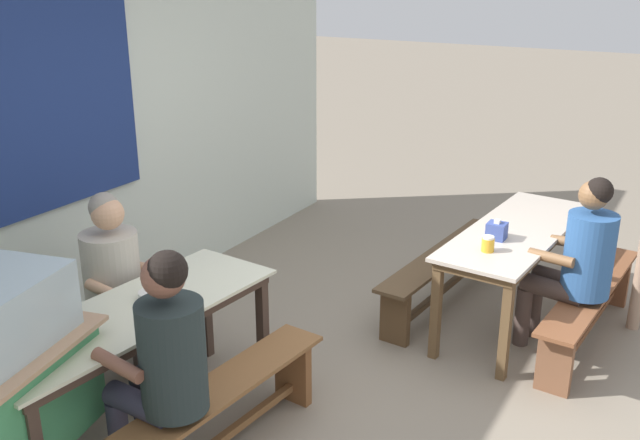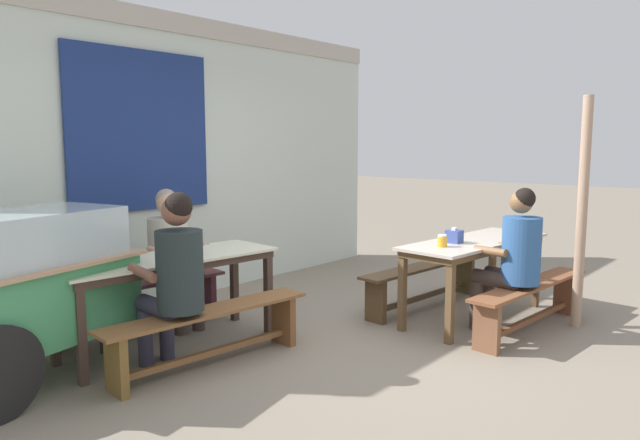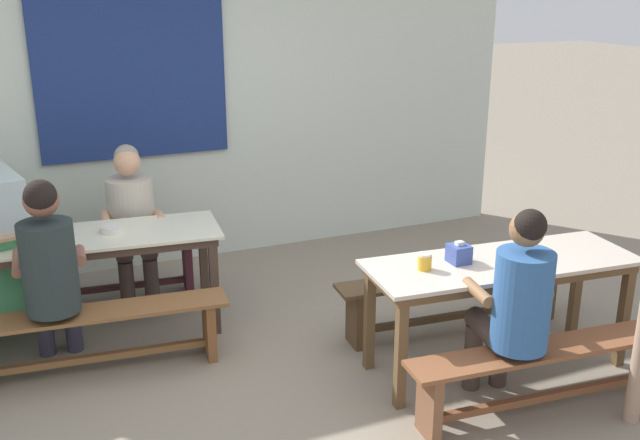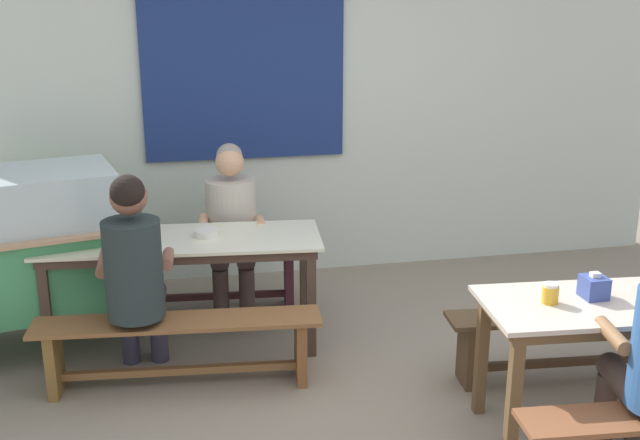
{
  "view_description": "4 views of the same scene",
  "coord_description": "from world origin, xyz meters",
  "px_view_note": "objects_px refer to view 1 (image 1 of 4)",
  "views": [
    {
      "loc": [
        -3.68,
        -1.41,
        2.55
      ],
      "look_at": [
        -0.15,
        0.61,
        1.1
      ],
      "focal_mm": 40.36,
      "sensor_mm": 36.0,
      "label": 1
    },
    {
      "loc": [
        -3.83,
        -2.65,
        1.65
      ],
      "look_at": [
        -0.24,
        0.41,
        1.03
      ],
      "focal_mm": 33.1,
      "sensor_mm": 36.0,
      "label": 2
    },
    {
      "loc": [
        -1.46,
        -3.7,
        2.44
      ],
      "look_at": [
        0.28,
        0.43,
        0.93
      ],
      "focal_mm": 40.74,
      "sensor_mm": 36.0,
      "label": 3
    },
    {
      "loc": [
        -1.18,
        -3.52,
        2.33
      ],
      "look_at": [
        -0.3,
        0.75,
        0.97
      ],
      "focal_mm": 43.32,
      "sensor_mm": 36.0,
      "label": 4
    }
  ],
  "objects_px": {
    "dining_table_near": "(516,239)",
    "bench_far_back": "(76,353)",
    "bench_near_back": "(442,269)",
    "bench_near_front": "(589,305)",
    "bench_far_front": "(210,416)",
    "condiment_jar": "(488,244)",
    "person_left_back_turned": "(164,357)",
    "soup_bowl": "(152,295)",
    "person_center_facing": "(118,277)",
    "person_near_front": "(577,258)",
    "tissue_box": "(497,231)",
    "dining_table_far": "(133,323)"
  },
  "relations": [
    {
      "from": "person_left_back_turned",
      "to": "soup_bowl",
      "type": "height_order",
      "value": "person_left_back_turned"
    },
    {
      "from": "dining_table_far",
      "to": "bench_far_front",
      "type": "bearing_deg",
      "value": -95.4
    },
    {
      "from": "tissue_box",
      "to": "condiment_jar",
      "type": "relative_size",
      "value": 1.31
    },
    {
      "from": "bench_far_front",
      "to": "person_left_back_turned",
      "type": "bearing_deg",
      "value": 159.69
    },
    {
      "from": "person_center_facing",
      "to": "bench_far_front",
      "type": "bearing_deg",
      "value": -112.29
    },
    {
      "from": "dining_table_far",
      "to": "dining_table_near",
      "type": "bearing_deg",
      "value": -32.52
    },
    {
      "from": "bench_near_back",
      "to": "bench_near_front",
      "type": "distance_m",
      "value": 1.12
    },
    {
      "from": "bench_near_front",
      "to": "soup_bowl",
      "type": "relative_size",
      "value": 11.08
    },
    {
      "from": "person_near_front",
      "to": "tissue_box",
      "type": "bearing_deg",
      "value": 92.26
    },
    {
      "from": "person_left_back_turned",
      "to": "bench_near_front",
      "type": "bearing_deg",
      "value": -31.49
    },
    {
      "from": "person_center_facing",
      "to": "bench_far_back",
      "type": "bearing_deg",
      "value": 164.71
    },
    {
      "from": "dining_table_far",
      "to": "bench_near_back",
      "type": "xyz_separation_m",
      "value": [
        2.39,
        -0.94,
        -0.38
      ]
    },
    {
      "from": "dining_table_near",
      "to": "bench_far_back",
      "type": "bearing_deg",
      "value": 138.14
    },
    {
      "from": "bench_near_front",
      "to": "person_near_front",
      "type": "height_order",
      "value": "person_near_front"
    },
    {
      "from": "dining_table_near",
      "to": "bench_near_front",
      "type": "relative_size",
      "value": 1.01
    },
    {
      "from": "bench_far_front",
      "to": "person_center_facing",
      "type": "distance_m",
      "value": 1.19
    },
    {
      "from": "bench_far_front",
      "to": "tissue_box",
      "type": "relative_size",
      "value": 12.21
    },
    {
      "from": "bench_far_back",
      "to": "tissue_box",
      "type": "bearing_deg",
      "value": -44.42
    },
    {
      "from": "dining_table_near",
      "to": "condiment_jar",
      "type": "height_order",
      "value": "condiment_jar"
    },
    {
      "from": "bench_far_front",
      "to": "bench_near_front",
      "type": "height_order",
      "value": "same"
    },
    {
      "from": "bench_far_front",
      "to": "bench_near_front",
      "type": "relative_size",
      "value": 0.96
    },
    {
      "from": "dining_table_near",
      "to": "bench_far_back",
      "type": "xyz_separation_m",
      "value": [
        -2.29,
        2.06,
        -0.37
      ]
    },
    {
      "from": "bench_far_front",
      "to": "person_near_front",
      "type": "height_order",
      "value": "person_near_front"
    },
    {
      "from": "dining_table_near",
      "to": "person_center_facing",
      "type": "xyz_separation_m",
      "value": [
        -1.98,
        1.97,
        0.04
      ]
    },
    {
      "from": "bench_far_front",
      "to": "soup_bowl",
      "type": "relative_size",
      "value": 10.68
    },
    {
      "from": "bench_near_back",
      "to": "condiment_jar",
      "type": "bearing_deg",
      "value": -138.69
    },
    {
      "from": "bench_far_front",
      "to": "condiment_jar",
      "type": "bearing_deg",
      "value": -25.2
    },
    {
      "from": "person_left_back_turned",
      "to": "dining_table_far",
      "type": "bearing_deg",
      "value": 59.7
    },
    {
      "from": "soup_bowl",
      "to": "bench_far_front",
      "type": "bearing_deg",
      "value": -111.68
    },
    {
      "from": "bench_near_front",
      "to": "person_left_back_turned",
      "type": "xyz_separation_m",
      "value": [
        -2.58,
        1.58,
        0.45
      ]
    },
    {
      "from": "bench_near_back",
      "to": "bench_near_front",
      "type": "bearing_deg",
      "value": -94.5
    },
    {
      "from": "bench_near_back",
      "to": "person_center_facing",
      "type": "xyz_separation_m",
      "value": [
        -2.02,
        1.41,
        0.41
      ]
    },
    {
      "from": "dining_table_near",
      "to": "bench_near_back",
      "type": "height_order",
      "value": "dining_table_near"
    },
    {
      "from": "bench_near_front",
      "to": "dining_table_near",
      "type": "bearing_deg",
      "value": 85.5
    },
    {
      "from": "dining_table_near",
      "to": "person_near_front",
      "type": "distance_m",
      "value": 0.54
    },
    {
      "from": "bench_near_back",
      "to": "bench_far_back",
      "type": "bearing_deg",
      "value": 147.39
    },
    {
      "from": "bench_near_front",
      "to": "person_left_back_turned",
      "type": "height_order",
      "value": "person_left_back_turned"
    },
    {
      "from": "bench_far_back",
      "to": "soup_bowl",
      "type": "relative_size",
      "value": 10.75
    },
    {
      "from": "person_near_front",
      "to": "person_center_facing",
      "type": "height_order",
      "value": "person_near_front"
    },
    {
      "from": "soup_bowl",
      "to": "bench_near_back",
      "type": "bearing_deg",
      "value": -22.79
    },
    {
      "from": "bench_near_back",
      "to": "condiment_jar",
      "type": "xyz_separation_m",
      "value": [
        -0.57,
        -0.5,
        0.51
      ]
    },
    {
      "from": "bench_far_front",
      "to": "person_left_back_turned",
      "type": "height_order",
      "value": "person_left_back_turned"
    },
    {
      "from": "bench_far_back",
      "to": "bench_near_front",
      "type": "bearing_deg",
      "value": -49.29
    },
    {
      "from": "bench_near_back",
      "to": "person_left_back_turned",
      "type": "relative_size",
      "value": 1.36
    },
    {
      "from": "bench_near_front",
      "to": "bench_near_back",
      "type": "bearing_deg",
      "value": 85.5
    },
    {
      "from": "condiment_jar",
      "to": "person_near_front",
      "type": "bearing_deg",
      "value": -62.39
    },
    {
      "from": "dining_table_near",
      "to": "bench_near_back",
      "type": "bearing_deg",
      "value": 85.5
    },
    {
      "from": "dining_table_near",
      "to": "condiment_jar",
      "type": "distance_m",
      "value": 0.55
    },
    {
      "from": "dining_table_near",
      "to": "bench_far_back",
      "type": "distance_m",
      "value": 3.1
    },
    {
      "from": "person_near_front",
      "to": "bench_near_front",
      "type": "bearing_deg",
      "value": -22.99
    }
  ]
}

